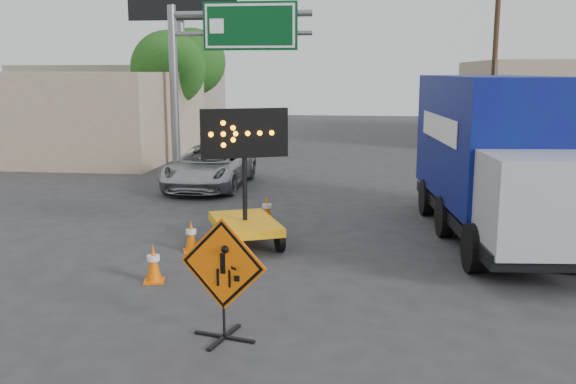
% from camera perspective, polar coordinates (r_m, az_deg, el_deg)
% --- Properties ---
extents(ground, '(100.00, 100.00, 0.00)m').
position_cam_1_polar(ground, '(10.31, -4.40, -12.54)').
color(ground, '#2D2D30').
rests_on(ground, ground).
extents(curb_right, '(0.40, 60.00, 0.12)m').
position_cam_1_polar(curb_right, '(25.15, 19.19, 0.98)').
color(curb_right, gray).
rests_on(curb_right, ground).
extents(sidewalk_right, '(4.00, 60.00, 0.15)m').
position_cam_1_polar(sidewalk_right, '(25.73, 24.21, 0.87)').
color(sidewalk_right, gray).
rests_on(sidewalk_right, ground).
extents(storefront_left_near, '(14.00, 10.00, 4.00)m').
position_cam_1_polar(storefront_left_near, '(33.40, -21.44, 6.47)').
color(storefront_left_near, tan).
rests_on(storefront_left_near, ground).
extents(storefront_left_far, '(12.00, 10.00, 4.40)m').
position_cam_1_polar(storefront_left_far, '(46.51, -14.28, 8.13)').
color(storefront_left_far, gray).
rests_on(storefront_left_far, ground).
extents(building_right_far, '(10.00, 14.00, 4.60)m').
position_cam_1_polar(building_right_far, '(40.83, 23.15, 7.42)').
color(building_right_far, tan).
rests_on(building_right_far, ground).
extents(highway_gantry, '(6.18, 0.38, 6.90)m').
position_cam_1_polar(highway_gantry, '(27.98, -6.10, 12.74)').
color(highway_gantry, slate).
rests_on(highway_gantry, ground).
extents(billboard, '(6.10, 0.54, 9.85)m').
position_cam_1_polar(billboard, '(36.77, -9.41, 15.74)').
color(billboard, slate).
rests_on(billboard, ground).
extents(utility_pole_far, '(1.80, 0.26, 9.00)m').
position_cam_1_polar(utility_pole_far, '(33.82, 17.91, 11.29)').
color(utility_pole_far, '#3F2A1B').
rests_on(utility_pole_far, ground).
extents(tree_left_near, '(3.71, 3.71, 6.03)m').
position_cam_1_polar(tree_left_near, '(32.82, -10.59, 10.74)').
color(tree_left_near, '#3F2A1B').
rests_on(tree_left_near, ground).
extents(tree_left_far, '(4.10, 4.10, 6.66)m').
position_cam_1_polar(tree_left_far, '(40.77, -8.50, 11.38)').
color(tree_left_far, '#3F2A1B').
rests_on(tree_left_far, ground).
extents(construction_sign, '(1.41, 1.01, 1.91)m').
position_cam_1_polar(construction_sign, '(9.85, -5.78, -7.45)').
color(construction_sign, black).
rests_on(construction_sign, ground).
extents(arrow_board, '(2.16, 2.62, 3.22)m').
position_cam_1_polar(arrow_board, '(15.13, -3.84, -2.09)').
color(arrow_board, '#FFA50E').
rests_on(arrow_board, ground).
extents(pickup_truck, '(2.55, 5.34, 1.47)m').
position_cam_1_polar(pickup_truck, '(22.81, -6.94, 2.27)').
color(pickup_truck, '#A8ABB0').
rests_on(pickup_truck, ground).
extents(box_truck, '(3.24, 8.49, 3.94)m').
position_cam_1_polar(box_truck, '(16.39, 18.05, 2.20)').
color(box_truck, black).
rests_on(box_truck, ground).
extents(cone_a, '(0.47, 0.47, 0.76)m').
position_cam_1_polar(cone_a, '(12.84, -11.87, -6.20)').
color(cone_a, '#EF6005').
rests_on(cone_a, ground).
extents(cone_b, '(0.47, 0.47, 0.73)m').
position_cam_1_polar(cone_b, '(14.80, -8.61, -3.88)').
color(cone_b, '#EF6005').
rests_on(cone_b, ground).
extents(cone_c, '(0.49, 0.49, 0.77)m').
position_cam_1_polar(cone_c, '(17.28, -1.89, -1.58)').
color(cone_c, '#EF6005').
rests_on(cone_c, ground).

